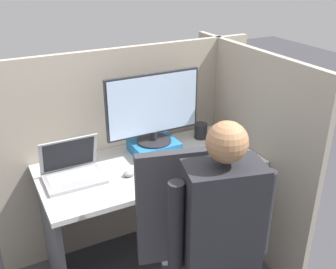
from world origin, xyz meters
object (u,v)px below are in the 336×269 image
Objects in this scene: stapler at (221,135)px; person at (229,241)px; monitor at (153,108)px; carrot_toy at (197,164)px; paper_box at (154,147)px; laptop at (73,171)px; coffee_mug at (201,131)px; office_chair at (200,259)px.

person is (-0.58, -0.90, -0.02)m from stapler.
monitor reaches higher than stapler.
person is (-0.22, -0.63, -0.02)m from carrot_toy.
paper_box reaches higher than stapler.
laptop is at bearing -171.11° from monitor.
monitor is at bearing 115.33° from carrot_toy.
laptop is 0.72m from carrot_toy.
stapler is 0.15m from coffee_mug.
carrot_toy is (0.14, -0.30, -0.02)m from paper_box.
carrot_toy is at bearing -124.23° from coffee_mug.
monitor is at bearing 81.28° from office_chair.
person is at bearing -94.82° from paper_box.
carrot_toy is 1.17× the size of coffee_mug.
person is 12.46× the size of coffee_mug.
monitor is at bearing 8.89° from laptop.
paper_box is 0.33m from carrot_toy.
carrot_toy is 0.11× the size of office_chair.
office_chair is (-0.62, -0.75, -0.23)m from stapler.
laptop is at bearing 121.79° from office_chair.
office_chair is at bearing -121.15° from coffee_mug.
office_chair is (-0.12, -0.77, -0.51)m from monitor.
office_chair is at bearing -98.76° from paper_box.
office_chair is at bearing 104.37° from person.
paper_box is at bearing 85.18° from person.
person is (0.04, -0.16, 0.21)m from office_chair.
paper_box is at bearing 81.24° from office_chair.
stapler is at bearing -28.45° from coffee_mug.
coffee_mug is at bearing 6.51° from monitor.
stapler is at bearing 50.45° from office_chair.
coffee_mug is (0.37, 0.04, -0.25)m from monitor.
paper_box reaches higher than carrot_toy.
laptop is at bearing 118.90° from person.
monitor is 4.92× the size of carrot_toy.
laptop reaches higher than carrot_toy.
carrot_toy is 0.41m from coffee_mug.
monitor is 0.57m from stapler.
stapler is at bearing 3.31° from laptop.
laptop reaches higher than stapler.
person is (-0.08, -0.93, -0.03)m from paper_box.
stapler is 0.45m from carrot_toy.
coffee_mug is (0.37, 0.05, 0.01)m from paper_box.
person reaches higher than carrot_toy.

